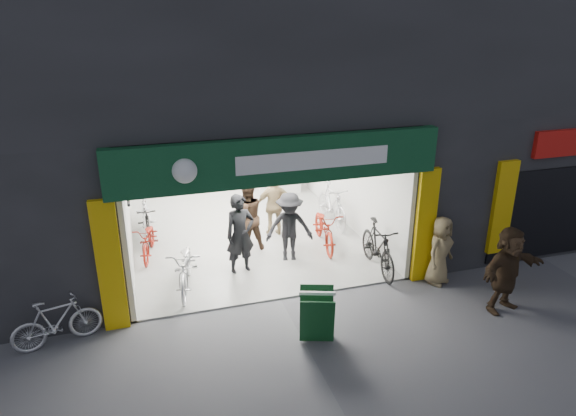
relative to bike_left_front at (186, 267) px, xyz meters
name	(u,v)px	position (x,y,z in m)	size (l,w,h in m)	color
ground	(281,300)	(1.80, -1.05, -0.52)	(60.00, 60.00, 0.00)	#56565B
building	(261,64)	(2.71, 3.94, 3.79)	(17.00, 10.27, 8.00)	#232326
bike_left_front	(186,267)	(0.00, 0.00, 0.00)	(0.69, 1.98, 1.04)	silver
bike_left_midfront	(147,222)	(-0.70, 2.90, -0.03)	(0.46, 1.62, 0.97)	black
bike_left_midback	(149,240)	(-0.70, 1.85, -0.08)	(0.58, 1.66, 0.87)	maroon
bike_left_back	(145,210)	(-0.70, 3.50, 0.08)	(0.56, 1.99, 1.19)	silver
bike_right_front	(378,247)	(4.30, -0.45, 0.07)	(0.56, 1.97, 1.19)	black
bike_right_mid	(324,228)	(3.60, 1.14, -0.01)	(0.68, 1.95, 1.03)	#9B1D0E
bike_right_back	(332,205)	(4.30, 2.41, 0.08)	(0.57, 2.00, 1.20)	silver
parked_bike	(57,322)	(-2.45, -1.35, -0.05)	(0.44, 1.56, 0.93)	silver
customer_a	(240,235)	(1.28, 0.39, 0.42)	(0.69, 0.45, 1.89)	black
customer_b	(247,217)	(1.67, 1.48, 0.39)	(0.88, 0.69, 1.82)	#3A271A
customer_c	(289,228)	(2.51, 0.63, 0.34)	(1.12, 0.64, 1.73)	black
customer_d	(275,205)	(2.57, 2.15, 0.35)	(1.02, 0.42, 1.73)	#988158
pedestrian_near	(440,251)	(5.33, -1.35, 0.26)	(0.76, 0.50, 1.56)	olive
pedestrian_far	(507,270)	(5.97, -2.69, 0.37)	(1.66, 0.53, 1.79)	#362718
sandwich_board	(317,314)	(2.05, -2.56, 0.01)	(0.79, 0.80, 0.96)	#0F3D1A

